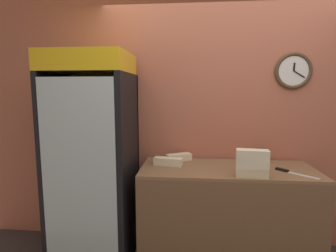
{
  "coord_description": "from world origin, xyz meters",
  "views": [
    {
      "loc": [
        -0.34,
        -1.52,
        1.63
      ],
      "look_at": [
        -0.55,
        0.86,
        1.31
      ],
      "focal_mm": 28.0,
      "sensor_mm": 36.0,
      "label": 1
    }
  ],
  "objects_px": {
    "sandwich_stack_bottom": "(252,172)",
    "sandwich_stack_top": "(252,154)",
    "sandwich_flat_left": "(179,157)",
    "beverage_cooler": "(95,148)",
    "sandwich_flat_right": "(168,162)",
    "sandwich_stack_middle": "(252,163)",
    "condiment_jar": "(263,155)",
    "chefs_knife": "(290,172)"
  },
  "relations": [
    {
      "from": "beverage_cooler",
      "to": "sandwich_flat_left",
      "type": "xyz_separation_m",
      "value": [
        0.81,
        0.2,
        -0.12
      ]
    },
    {
      "from": "sandwich_flat_right",
      "to": "sandwich_stack_middle",
      "type": "bearing_deg",
      "value": -21.25
    },
    {
      "from": "sandwich_stack_middle",
      "to": "sandwich_flat_left",
      "type": "relative_size",
      "value": 0.99
    },
    {
      "from": "sandwich_stack_middle",
      "to": "sandwich_flat_left",
      "type": "bearing_deg",
      "value": 143.22
    },
    {
      "from": "sandwich_stack_top",
      "to": "condiment_jar",
      "type": "bearing_deg",
      "value": 66.22
    },
    {
      "from": "beverage_cooler",
      "to": "sandwich_flat_right",
      "type": "relative_size",
      "value": 6.96
    },
    {
      "from": "beverage_cooler",
      "to": "sandwich_stack_bottom",
      "type": "bearing_deg",
      "value": -10.74
    },
    {
      "from": "chefs_knife",
      "to": "condiment_jar",
      "type": "bearing_deg",
      "value": 111.22
    },
    {
      "from": "beverage_cooler",
      "to": "sandwich_flat_left",
      "type": "distance_m",
      "value": 0.84
    },
    {
      "from": "sandwich_stack_top",
      "to": "sandwich_flat_left",
      "type": "distance_m",
      "value": 0.8
    },
    {
      "from": "sandwich_flat_left",
      "to": "beverage_cooler",
      "type": "bearing_deg",
      "value": -166.33
    },
    {
      "from": "chefs_knife",
      "to": "sandwich_stack_middle",
      "type": "bearing_deg",
      "value": -158.96
    },
    {
      "from": "chefs_knife",
      "to": "sandwich_flat_left",
      "type": "bearing_deg",
      "value": 161.6
    },
    {
      "from": "beverage_cooler",
      "to": "sandwich_stack_bottom",
      "type": "relative_size",
      "value": 7.38
    },
    {
      "from": "sandwich_stack_middle",
      "to": "beverage_cooler",
      "type": "bearing_deg",
      "value": 169.26
    },
    {
      "from": "sandwich_stack_top",
      "to": "condiment_jar",
      "type": "relative_size",
      "value": 2.05
    },
    {
      "from": "beverage_cooler",
      "to": "chefs_knife",
      "type": "bearing_deg",
      "value": -4.23
    },
    {
      "from": "sandwich_stack_middle",
      "to": "sandwich_stack_top",
      "type": "relative_size",
      "value": 1.0
    },
    {
      "from": "chefs_knife",
      "to": "condiment_jar",
      "type": "relative_size",
      "value": 2.23
    },
    {
      "from": "sandwich_flat_left",
      "to": "sandwich_stack_bottom",
      "type": "bearing_deg",
      "value": -36.78
    },
    {
      "from": "sandwich_stack_middle",
      "to": "condiment_jar",
      "type": "distance_m",
      "value": 0.55
    },
    {
      "from": "sandwich_stack_middle",
      "to": "sandwich_stack_top",
      "type": "xyz_separation_m",
      "value": [
        0.0,
        0.0,
        0.08
      ]
    },
    {
      "from": "condiment_jar",
      "to": "sandwich_stack_middle",
      "type": "bearing_deg",
      "value": -113.78
    },
    {
      "from": "sandwich_stack_middle",
      "to": "sandwich_stack_top",
      "type": "bearing_deg",
      "value": 0.0
    },
    {
      "from": "sandwich_stack_top",
      "to": "sandwich_flat_right",
      "type": "relative_size",
      "value": 0.94
    },
    {
      "from": "sandwich_flat_left",
      "to": "condiment_jar",
      "type": "relative_size",
      "value": 2.08
    },
    {
      "from": "sandwich_stack_bottom",
      "to": "sandwich_stack_top",
      "type": "bearing_deg",
      "value": 0.0
    },
    {
      "from": "beverage_cooler",
      "to": "sandwich_flat_right",
      "type": "bearing_deg",
      "value": 0.65
    },
    {
      "from": "sandwich_stack_middle",
      "to": "condiment_jar",
      "type": "xyz_separation_m",
      "value": [
        0.22,
        0.5,
        -0.05
      ]
    },
    {
      "from": "chefs_knife",
      "to": "condiment_jar",
      "type": "distance_m",
      "value": 0.39
    },
    {
      "from": "chefs_knife",
      "to": "sandwich_flat_right",
      "type": "bearing_deg",
      "value": 172.59
    },
    {
      "from": "sandwich_flat_left",
      "to": "condiment_jar",
      "type": "bearing_deg",
      "value": 2.3
    },
    {
      "from": "condiment_jar",
      "to": "sandwich_stack_top",
      "type": "bearing_deg",
      "value": -113.78
    },
    {
      "from": "beverage_cooler",
      "to": "sandwich_flat_left",
      "type": "relative_size",
      "value": 7.26
    },
    {
      "from": "sandwich_stack_bottom",
      "to": "sandwich_stack_top",
      "type": "xyz_separation_m",
      "value": [
        0.0,
        0.0,
        0.15
      ]
    },
    {
      "from": "beverage_cooler",
      "to": "chefs_knife",
      "type": "relative_size",
      "value": 6.78
    },
    {
      "from": "sandwich_stack_top",
      "to": "sandwich_flat_left",
      "type": "relative_size",
      "value": 0.99
    },
    {
      "from": "sandwich_stack_middle",
      "to": "condiment_jar",
      "type": "relative_size",
      "value": 2.06
    },
    {
      "from": "sandwich_stack_bottom",
      "to": "sandwich_flat_left",
      "type": "xyz_separation_m",
      "value": [
        -0.62,
        0.47,
        -0.0
      ]
    },
    {
      "from": "sandwich_flat_left",
      "to": "chefs_knife",
      "type": "relative_size",
      "value": 0.93
    },
    {
      "from": "sandwich_stack_bottom",
      "to": "sandwich_stack_top",
      "type": "relative_size",
      "value": 1.0
    },
    {
      "from": "chefs_knife",
      "to": "beverage_cooler",
      "type": "bearing_deg",
      "value": 175.77
    }
  ]
}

